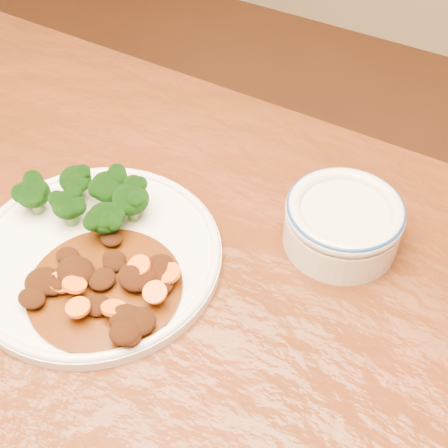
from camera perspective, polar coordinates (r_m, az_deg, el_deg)
The scene contains 5 objects.
dining_table at distance 0.76m, azimuth -9.88°, elevation -12.77°, with size 1.51×0.92×0.75m.
dinner_plate at distance 0.74m, azimuth -11.64°, elevation -2.76°, with size 0.30×0.30×0.02m.
broccoli_florets at distance 0.76m, azimuth -12.23°, elevation 2.40°, with size 0.15×0.10×0.05m.
mince_stew at distance 0.69m, azimuth -10.50°, elevation -5.62°, with size 0.17×0.17×0.03m.
dip_bowl at distance 0.74m, azimuth 10.82°, elevation 0.22°, with size 0.14×0.14×0.06m.
Camera 1 is at (0.29, -0.26, 1.32)m, focal length 50.00 mm.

